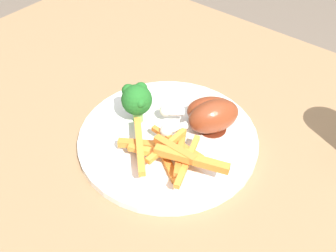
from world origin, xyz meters
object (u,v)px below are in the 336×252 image
Objects in this scene: carrot_fries_pile at (169,152)px; chicken_drumstick_near at (209,111)px; dining_table at (171,175)px; broccoli_floret_front at (136,98)px; chicken_drumstick_far at (211,117)px; dinner_plate at (168,138)px.

chicken_drumstick_near reaches higher than carrot_fries_pile.
dining_table is 0.18m from broccoli_floret_front.
chicken_drumstick_near is at bearing 137.76° from chicken_drumstick_far.
dinner_plate reaches higher than dining_table.
chicken_drumstick_far is at bearing 51.20° from dinner_plate.
carrot_fries_pile is 1.36× the size of chicken_drumstick_far.
dinner_plate is at bearing -63.65° from dining_table.
dining_table is 15.86× the size of broccoli_floret_front.
chicken_drumstick_far is (0.10, 0.05, -0.02)m from broccoli_floret_front.
chicken_drumstick_near is (0.09, 0.07, -0.02)m from broccoli_floret_front.
chicken_drumstick_far is at bearing 86.26° from carrot_fries_pile.
chicken_drumstick_far is at bearing -42.24° from chicken_drumstick_near.
chicken_drumstick_near is (-0.01, 0.10, -0.00)m from carrot_fries_pile.
dinner_plate is at bearing -128.80° from chicken_drumstick_far.
broccoli_floret_front reaches higher than chicken_drumstick_far.
chicken_drumstick_near is at bearing 64.99° from dinner_plate.
broccoli_floret_front is (-0.05, -0.03, 0.17)m from dining_table.
chicken_drumstick_near reaches higher than dining_table.
broccoli_floret_front reaches higher than dining_table.
carrot_fries_pile is at bearing -93.74° from chicken_drumstick_far.
broccoli_floret_front is 0.39× the size of carrot_fries_pile.
dinner_plate is at bearing 130.18° from carrot_fries_pile.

